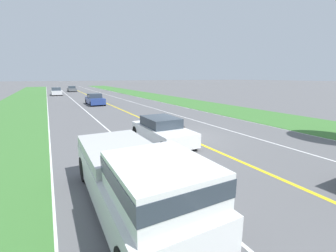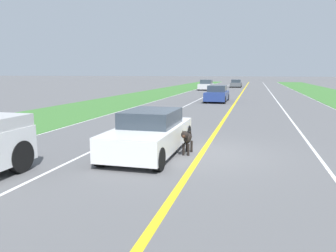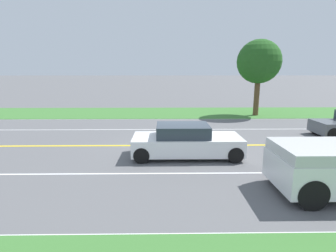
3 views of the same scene
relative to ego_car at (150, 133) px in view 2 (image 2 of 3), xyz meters
name	(u,v)px [view 2 (image 2 of 3)]	position (x,y,z in m)	size (l,w,h in m)	color
ground_plane	(202,153)	(-1.61, -0.29, -0.63)	(400.00, 400.00, 0.00)	#5B5B5E
centre_divider_line	(202,153)	(-1.61, -0.29, -0.63)	(0.18, 160.00, 0.01)	yellow
lane_edge_line_right	(14,141)	(5.39, -0.29, -0.63)	(0.14, 160.00, 0.01)	white
lane_dash_same_dir	(101,147)	(1.89, -0.29, -0.63)	(0.10, 160.00, 0.01)	white
lane_dash_oncoming	(322,161)	(-5.11, -0.29, -0.63)	(0.10, 160.00, 0.01)	white
ego_car	(150,133)	(0.00, 0.00, 0.00)	(1.86, 4.44, 1.35)	white
dog	(187,138)	(-1.18, -0.04, -0.12)	(0.24, 1.20, 0.82)	black
car_trailing_near	(217,94)	(0.00, -18.92, 0.02)	(1.80, 4.29, 1.41)	navy
car_trailing_mid	(206,85)	(3.66, -37.72, 0.05)	(1.85, 4.37, 1.48)	silver
car_trailing_far	(236,84)	(-0.01, -47.89, -0.02)	(1.84, 4.32, 1.31)	#51565B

